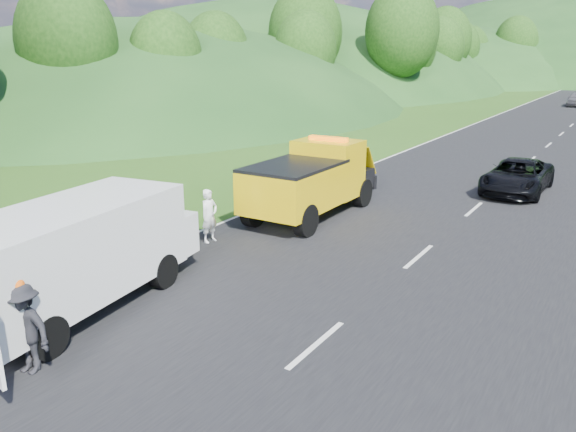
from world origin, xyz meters
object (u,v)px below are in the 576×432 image
Objects in this scene: worker at (30,372)px; passing_suv at (515,193)px; tow_truck at (312,180)px; child at (185,253)px; suitcase at (147,235)px; woman at (210,242)px; white_van at (76,251)px.

worker is 0.35× the size of passing_suv.
tow_truck reaches higher than child.
worker is 7.26m from suitcase.
tow_truck is at bearing 63.44° from suitcase.
suitcase is at bearing -117.01° from tow_truck.
passing_suv is (6.73, 11.80, 0.00)m from woman.
white_van is 3.02m from worker.
tow_truck is 6.27× the size of child.
child is 1.76× the size of suitcase.
woman is at bearing -119.14° from passing_suv.
tow_truck is 3.63× the size of worker.
tow_truck is 0.86× the size of white_van.
worker is 3.03× the size of suitcase.
woman is (-1.18, -4.27, -1.33)m from tow_truck.
woman is 1.64× the size of child.
worker is (1.97, -7.51, 0.00)m from woman.
child is at bearing -102.59° from tow_truck.
passing_suv is (6.72, 12.98, 0.00)m from child.
woman is 1.18m from child.
woman is at bearing 96.11° from worker.
child is at bearing -173.16° from woman.
suitcase is 15.36m from passing_suv.
worker reaches higher than suitcase.
worker is at bearing -61.17° from suitcase.
passing_suv is (5.55, 7.53, -1.33)m from tow_truck.
tow_truck is 11.00× the size of suitcase.
white_van is 4.21× the size of worker.
woman reaches higher than child.
woman is 13.58m from passing_suv.
suitcase is 0.12× the size of passing_suv.
suitcase reaches higher than child.
passing_suv reaches higher than child.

